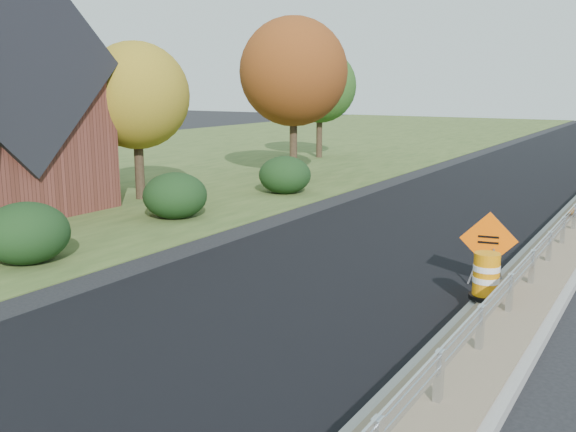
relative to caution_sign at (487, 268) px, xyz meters
The scene contains 11 objects.
ground 2.32m from the caution_sign, 66.72° to the left, with size 140.00×140.00×0.00m, color black.
grass_verge_near 26.08m from the caution_sign, 152.37° to the left, with size 30.00×120.00×0.03m, color #394D21.
milled_overlay 12.60m from the caution_sign, 106.14° to the left, with size 7.20×120.00×0.01m, color black.
hedge_south 10.83m from the caution_sign, 158.85° to the right, with size 2.09×2.09×1.52m, color black.
hedge_mid 10.81m from the caution_sign, 168.84° to the left, with size 2.09×2.09×1.52m, color black.
hedge_north 12.95m from the caution_sign, 141.30° to the left, with size 2.09×2.09×1.52m, color black.
tree_near_yellow 15.08m from the caution_sign, 163.82° to the left, with size 3.96×3.96×5.88m.
tree_near_red 17.67m from the caution_sign, 135.02° to the left, with size 4.95×4.95×7.35m.
tree_near_back 25.42m from the caution_sign, 126.93° to the left, with size 4.29×4.29×6.37m.
caution_sign is the anchor object (origin of this frame).
barrel_median_near 1.52m from the caution_sign, 76.52° to the right, with size 0.62×0.62×0.91m.
Camera 1 is at (2.36, -15.64, 4.29)m, focal length 40.00 mm.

